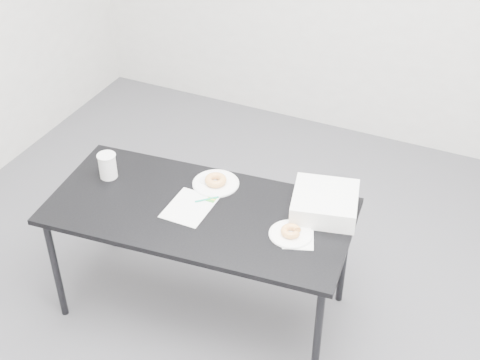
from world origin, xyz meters
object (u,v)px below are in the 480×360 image
at_px(pen, 207,199).
at_px(bakery_box, 325,203).
at_px(table, 199,217).
at_px(donut_far, 216,180).
at_px(plate_near, 291,234).
at_px(coffee_cup, 108,166).
at_px(donut_near, 291,231).
at_px(scorecard, 189,207).
at_px(plate_far, 216,183).

bearing_deg(pen, bakery_box, -26.66).
distance_m(table, bakery_box, 0.61).
height_order(donut_far, bakery_box, bakery_box).
bearing_deg(plate_near, table, -179.22).
bearing_deg(plate_near, coffee_cup, 177.79).
bearing_deg(table, donut_far, 88.97).
relative_size(donut_near, bakery_box, 0.31).
xyz_separation_m(table, donut_near, (0.47, 0.01, 0.08)).
relative_size(plate_near, donut_near, 2.13).
xyz_separation_m(table, pen, (0.00, 0.08, 0.06)).
distance_m(pen, coffee_cup, 0.55).
distance_m(plate_near, donut_far, 0.53).
distance_m(scorecard, bakery_box, 0.65).
height_order(pen, coffee_cup, coffee_cup).
bearing_deg(donut_far, table, -85.56).
distance_m(plate_near, plate_far, 0.53).
xyz_separation_m(scorecard, donut_near, (0.52, 0.01, 0.02)).
bearing_deg(pen, donut_far, 55.23).
bearing_deg(table, donut_near, -4.69).
xyz_separation_m(plate_far, coffee_cup, (-0.53, -0.17, 0.06)).
bearing_deg(plate_far, scorecard, -98.21).
xyz_separation_m(table, coffee_cup, (-0.55, 0.05, 0.12)).
xyz_separation_m(scorecard, donut_far, (0.03, 0.22, 0.02)).
xyz_separation_m(pen, plate_far, (-0.02, 0.14, -0.00)).
bearing_deg(plate_far, bakery_box, 2.05).
xyz_separation_m(plate_near, bakery_box, (0.08, 0.23, 0.05)).
xyz_separation_m(scorecard, pen, (0.05, 0.09, 0.01)).
height_order(donut_near, coffee_cup, coffee_cup).
bearing_deg(plate_far, table, -85.56).
bearing_deg(bakery_box, pen, -177.06).
distance_m(scorecard, pen, 0.10).
bearing_deg(coffee_cup, plate_near, -2.21).
height_order(table, pen, pen).
xyz_separation_m(pen, donut_near, (0.47, -0.07, 0.02)).
xyz_separation_m(pen, coffee_cup, (-0.55, -0.03, 0.06)).
relative_size(scorecard, coffee_cup, 1.92).
xyz_separation_m(plate_near, donut_far, (-0.49, 0.21, 0.02)).
bearing_deg(table, pen, 82.45).
height_order(plate_near, bakery_box, bakery_box).
height_order(donut_near, donut_far, donut_far).
bearing_deg(scorecard, plate_far, 81.99).
xyz_separation_m(scorecard, plate_near, (0.52, 0.01, 0.00)).
bearing_deg(coffee_cup, pen, 3.31).
relative_size(scorecard, donut_far, 2.33).
bearing_deg(scorecard, donut_near, 1.76).
distance_m(plate_far, donut_far, 0.02).
xyz_separation_m(table, plate_far, (-0.02, 0.22, 0.05)).
bearing_deg(pen, plate_near, -51.41).
height_order(pen, plate_far, pen).
xyz_separation_m(table, bakery_box, (0.56, 0.24, 0.10)).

